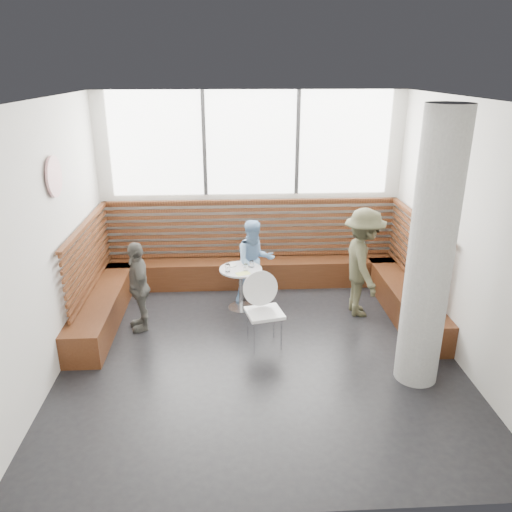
{
  "coord_description": "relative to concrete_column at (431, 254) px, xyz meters",
  "views": [
    {
      "loc": [
        -0.36,
        -5.64,
        3.54
      ],
      "look_at": [
        0.0,
        1.0,
        1.0
      ],
      "focal_mm": 35.0,
      "sensor_mm": 36.0,
      "label": 1
    }
  ],
  "objects": [
    {
      "name": "booth",
      "position": [
        -1.85,
        2.37,
        -1.19
      ],
      "size": [
        5.0,
        2.5,
        1.44
      ],
      "color": "#442211",
      "rests_on": "ground"
    },
    {
      "name": "concrete_column",
      "position": [
        0.0,
        0.0,
        0.0
      ],
      "size": [
        0.5,
        0.5,
        3.2
      ],
      "primitive_type": "cylinder",
      "color": "gray",
      "rests_on": "ground"
    },
    {
      "name": "plate_far",
      "position": [
        -1.94,
        2.1,
        -0.93
      ],
      "size": [
        0.21,
        0.21,
        0.01
      ],
      "primitive_type": "cylinder",
      "color": "white",
      "rests_on": "cafe_table"
    },
    {
      "name": "adult_man",
      "position": [
        -0.27,
        1.7,
        -0.78
      ],
      "size": [
        0.61,
        1.06,
        1.64
      ],
      "primitive_type": "imported",
      "rotation": [
        0.0,
        0.0,
        1.57
      ],
      "color": "#44432D",
      "rests_on": "ground"
    },
    {
      "name": "wall_art",
      "position": [
        -4.31,
        1.0,
        0.7
      ],
      "size": [
        0.03,
        0.5,
        0.5
      ],
      "primitive_type": "cylinder",
      "rotation": [
        0.0,
        1.57,
        0.0
      ],
      "color": "white",
      "rests_on": "room"
    },
    {
      "name": "glass_mid",
      "position": [
        -1.99,
        1.85,
        -0.88
      ],
      "size": [
        0.07,
        0.07,
        0.11
      ],
      "primitive_type": "cylinder",
      "color": "white",
      "rests_on": "cafe_table"
    },
    {
      "name": "cafe_table",
      "position": [
        -2.06,
        1.95,
        -1.12
      ],
      "size": [
        0.65,
        0.65,
        0.67
      ],
      "color": "silver",
      "rests_on": "ground"
    },
    {
      "name": "child_back",
      "position": [
        -1.84,
        2.22,
        -0.93
      ],
      "size": [
        0.76,
        0.66,
        1.34
      ],
      "primitive_type": "imported",
      "rotation": [
        0.0,
        0.0,
        0.27
      ],
      "color": "#759FCC",
      "rests_on": "ground"
    },
    {
      "name": "menu_card",
      "position": [
        -2.03,
        1.75,
        -0.93
      ],
      "size": [
        0.25,
        0.21,
        0.0
      ],
      "primitive_type": "cube",
      "rotation": [
        0.0,
        0.0,
        0.4
      ],
      "color": "#A5C64C",
      "rests_on": "cafe_table"
    },
    {
      "name": "glass_right",
      "position": [
        -1.89,
        1.99,
        -0.88
      ],
      "size": [
        0.07,
        0.07,
        0.11
      ],
      "primitive_type": "cylinder",
      "color": "white",
      "rests_on": "cafe_table"
    },
    {
      "name": "plate_near",
      "position": [
        -2.22,
        2.09,
        -0.93
      ],
      "size": [
        0.19,
        0.19,
        0.01
      ],
      "primitive_type": "cylinder",
      "color": "white",
      "rests_on": "cafe_table"
    },
    {
      "name": "room",
      "position": [
        -1.85,
        0.6,
        0.0
      ],
      "size": [
        5.0,
        5.0,
        3.2
      ],
      "color": "silver",
      "rests_on": "ground"
    },
    {
      "name": "cafe_chair",
      "position": [
        -1.78,
        0.89,
        -1.01
      ],
      "size": [
        0.48,
        0.47,
        1.0
      ],
      "rotation": [
        0.0,
        0.0,
        0.22
      ],
      "color": "white",
      "rests_on": "ground"
    },
    {
      "name": "child_left",
      "position": [
        -3.51,
        1.42,
        -0.95
      ],
      "size": [
        0.54,
        0.82,
        1.3
      ],
      "primitive_type": "imported",
      "rotation": [
        0.0,
        0.0,
        -1.26
      ],
      "color": "#595851",
      "rests_on": "ground"
    },
    {
      "name": "glass_left",
      "position": [
        -2.26,
        1.84,
        -0.87
      ],
      "size": [
        0.08,
        0.08,
        0.12
      ],
      "primitive_type": "cylinder",
      "color": "white",
      "rests_on": "cafe_table"
    }
  ]
}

